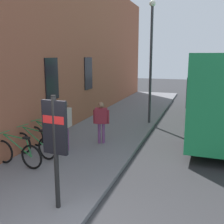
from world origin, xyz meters
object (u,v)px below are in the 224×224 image
at_px(bicycle_far_end, 47,138).
at_px(pedestrian_near_bus, 101,118).
at_px(bicycle_nearest_sign, 17,153).
at_px(street_lamp, 151,53).
at_px(pedestrian_crossing_street, 65,121).
at_px(transit_info_sign, 55,135).
at_px(bicycle_leaning_wall, 35,145).

height_order(bicycle_far_end, pedestrian_near_bus, pedestrian_near_bus).
height_order(bicycle_nearest_sign, street_lamp, street_lamp).
bearing_deg(pedestrian_crossing_street, bicycle_nearest_sign, 154.94).
bearing_deg(bicycle_far_end, street_lamp, -28.40).
xyz_separation_m(bicycle_far_end, pedestrian_crossing_street, (-0.01, -0.74, 0.65)).
height_order(transit_info_sign, pedestrian_crossing_street, transit_info_sign).
xyz_separation_m(pedestrian_crossing_street, pedestrian_near_bus, (1.19, -0.81, -0.10)).
bearing_deg(bicycle_leaning_wall, street_lamp, -24.72).
bearing_deg(transit_info_sign, pedestrian_near_bus, 8.73).
distance_m(bicycle_leaning_wall, bicycle_far_end, 0.77).
xyz_separation_m(bicycle_nearest_sign, bicycle_far_end, (1.58, 0.00, -0.00)).
height_order(bicycle_nearest_sign, transit_info_sign, transit_info_sign).
distance_m(pedestrian_crossing_street, pedestrian_near_bus, 1.44).
bearing_deg(street_lamp, bicycle_leaning_wall, 155.28).
height_order(bicycle_nearest_sign, pedestrian_crossing_street, pedestrian_crossing_street).
relative_size(bicycle_far_end, pedestrian_crossing_street, 1.02).
distance_m(bicycle_leaning_wall, pedestrian_near_bus, 2.53).
bearing_deg(bicycle_far_end, pedestrian_near_bus, -52.76).
xyz_separation_m(pedestrian_near_bus, street_lamp, (3.66, -1.07, 2.34)).
bearing_deg(transit_info_sign, bicycle_leaning_wall, 42.56).
distance_m(bicycle_nearest_sign, transit_info_sign, 2.96).
bearing_deg(pedestrian_crossing_street, bicycle_far_end, 89.33).
height_order(transit_info_sign, pedestrian_near_bus, transit_info_sign).
xyz_separation_m(bicycle_leaning_wall, pedestrian_crossing_street, (0.76, -0.70, 0.65)).
bearing_deg(street_lamp, pedestrian_near_bus, 163.75).
bearing_deg(bicycle_leaning_wall, pedestrian_near_bus, -37.86).
relative_size(transit_info_sign, pedestrian_crossing_street, 1.41).
bearing_deg(pedestrian_near_bus, bicycle_far_end, 127.24).
distance_m(bicycle_nearest_sign, pedestrian_crossing_street, 1.85).
height_order(bicycle_leaning_wall, bicycle_far_end, same).
relative_size(bicycle_leaning_wall, street_lamp, 0.31).
distance_m(bicycle_nearest_sign, street_lamp, 7.50).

